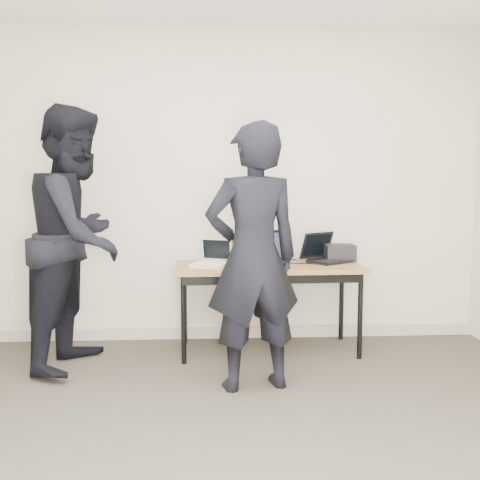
{
  "coord_description": "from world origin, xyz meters",
  "views": [
    {
      "loc": [
        -0.12,
        -2.44,
        1.38
      ],
      "look_at": [
        0.1,
        1.6,
        0.95
      ],
      "focal_mm": 40.0,
      "sensor_mm": 36.0,
      "label": 1
    }
  ],
  "objects": [
    {
      "name": "person_typist",
      "position": [
        0.16,
        1.06,
        0.89
      ],
      "size": [
        0.73,
        0.56,
        1.78
      ],
      "primitive_type": "imported",
      "rotation": [
        0.0,
        0.0,
        3.37
      ],
      "color": "black",
      "rests_on": "ground"
    },
    {
      "name": "leather_satchel",
      "position": [
        0.17,
        2.07,
        0.85
      ],
      "size": [
        0.37,
        0.21,
        0.25
      ],
      "rotation": [
        0.0,
        0.0,
        0.08
      ],
      "color": "brown",
      "rests_on": "desk"
    },
    {
      "name": "equipment_box",
      "position": [
        0.98,
        2.03,
        0.79
      ],
      "size": [
        0.25,
        0.21,
        0.14
      ],
      "primitive_type": "cube",
      "rotation": [
        0.0,
        0.0,
        -0.01
      ],
      "color": "black",
      "rests_on": "desk"
    },
    {
      "name": "laptop_center",
      "position": [
        0.33,
        1.81,
        0.78
      ],
      "size": [
        0.4,
        0.39,
        0.28
      ],
      "rotation": [
        0.0,
        0.0,
        -0.11
      ],
      "color": "black",
      "rests_on": "desk"
    },
    {
      "name": "person_observer",
      "position": [
        -1.12,
        1.61,
        0.97
      ],
      "size": [
        0.91,
        1.07,
        1.95
      ],
      "primitive_type": "imported",
      "rotation": [
        0.0,
        0.0,
        1.37
      ],
      "color": "black",
      "rests_on": "ground"
    },
    {
      "name": "baseboard",
      "position": [
        0.0,
        2.23,
        0.05
      ],
      "size": [
        4.5,
        0.03,
        0.1
      ],
      "primitive_type": "cube",
      "color": "#A99F8C",
      "rests_on": "ground"
    },
    {
      "name": "laptop_beige",
      "position": [
        -0.11,
        1.79,
        0.76
      ],
      "size": [
        0.35,
        0.35,
        0.22
      ],
      "rotation": [
        0.0,
        0.0,
        -0.41
      ],
      "color": "beige",
      "rests_on": "desk"
    },
    {
      "name": "desk",
      "position": [
        0.35,
        1.84,
        0.66
      ],
      "size": [
        1.52,
        0.7,
        0.72
      ],
      "rotation": [
        0.0,
        0.0,
        0.03
      ],
      "color": "brown",
      "rests_on": "ground"
    },
    {
      "name": "tissue",
      "position": [
        0.2,
        2.07,
        1.0
      ],
      "size": [
        0.14,
        0.11,
        0.08
      ],
      "primitive_type": "ellipsoid",
      "rotation": [
        0.0,
        0.0,
        -0.06
      ],
      "color": "white",
      "rests_on": "leather_satchel"
    },
    {
      "name": "room",
      "position": [
        0.0,
        0.0,
        1.35
      ],
      "size": [
        4.6,
        4.6,
        2.8
      ],
      "color": "#3E372F",
      "rests_on": "ground"
    },
    {
      "name": "power_brick",
      "position": [
        0.13,
        1.67,
        0.73
      ],
      "size": [
        0.08,
        0.06,
        0.03
      ],
      "primitive_type": "cube",
      "rotation": [
        0.0,
        0.0,
        0.11
      ],
      "color": "black",
      "rests_on": "desk"
    },
    {
      "name": "laptop_right",
      "position": [
        0.84,
        1.99,
        0.78
      ],
      "size": [
        0.46,
        0.45,
        0.25
      ],
      "rotation": [
        0.0,
        0.0,
        0.6
      ],
      "color": "black",
      "rests_on": "desk"
    },
    {
      "name": "cables",
      "position": [
        0.39,
        1.85,
        0.72
      ],
      "size": [
        1.14,
        0.5,
        0.01
      ],
      "rotation": [
        0.0,
        0.0,
        0.15
      ],
      "color": "black",
      "rests_on": "desk"
    }
  ]
}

